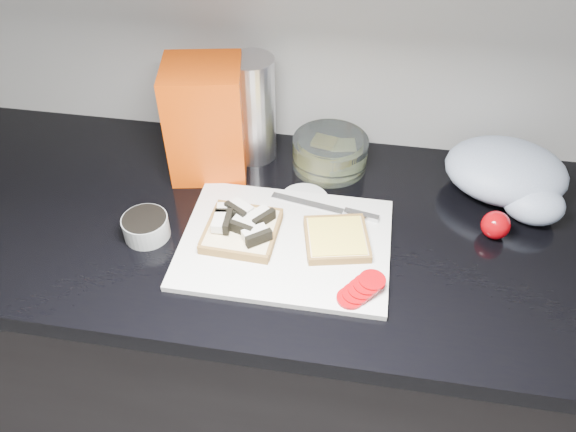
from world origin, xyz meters
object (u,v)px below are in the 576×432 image
Objects in this scene: glass_bowl at (330,153)px; bread_bag at (206,120)px; cutting_board at (285,243)px; steel_canister at (252,110)px.

glass_bowl is 0.28m from bread_bag.
steel_canister reaches higher than cutting_board.
cutting_board is at bearing -101.82° from glass_bowl.
steel_canister is (-0.12, 0.28, 0.11)m from cutting_board.
bread_bag is (-0.26, -0.05, 0.09)m from glass_bowl.
cutting_board is 0.32m from bread_bag.
steel_canister is at bearing 113.23° from cutting_board.
steel_canister is (-0.18, 0.01, 0.09)m from glass_bowl.
glass_bowl is at bearing -0.35° from bread_bag.
bread_bag reaches higher than steel_canister.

